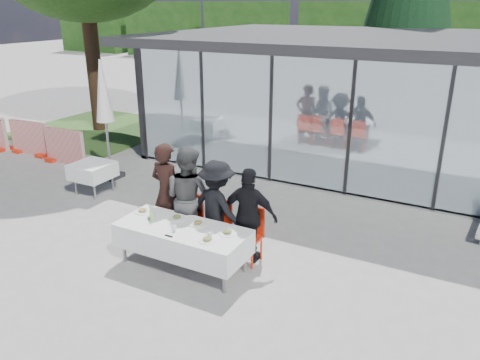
% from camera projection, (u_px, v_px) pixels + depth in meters
% --- Properties ---
extents(ground, '(90.00, 90.00, 0.00)m').
position_uv_depth(ground, '(221.00, 263.00, 8.14)').
color(ground, gray).
rests_on(ground, ground).
extents(pavilion, '(14.80, 8.80, 3.44)m').
position_uv_depth(pavilion, '(426.00, 82.00, 13.24)').
color(pavilion, gray).
rests_on(pavilion, ground).
extents(treeline, '(62.50, 2.00, 4.40)m').
position_uv_depth(treeline, '(404.00, 36.00, 31.36)').
color(treeline, '#1A3C13').
rests_on(treeline, ground).
extents(dining_table, '(2.26, 0.96, 0.75)m').
position_uv_depth(dining_table, '(183.00, 238.00, 7.86)').
color(dining_table, white).
rests_on(dining_table, ground).
extents(diner_a, '(0.76, 0.76, 1.91)m').
position_uv_depth(diner_a, '(167.00, 193.00, 8.66)').
color(diner_a, black).
rests_on(diner_a, ground).
extents(diner_chair_a, '(0.44, 0.44, 0.97)m').
position_uv_depth(diner_chair_a, '(169.00, 212.00, 8.84)').
color(diner_chair_a, red).
rests_on(diner_chair_a, ground).
extents(diner_b, '(1.03, 1.03, 1.90)m').
position_uv_depth(diner_b, '(188.00, 197.00, 8.46)').
color(diner_b, '#4D4D4D').
rests_on(diner_b, ground).
extents(diner_chair_b, '(0.44, 0.44, 0.97)m').
position_uv_depth(diner_chair_b, '(190.00, 217.00, 8.63)').
color(diner_chair_b, red).
rests_on(diner_chair_b, ground).
extents(diner_c, '(1.36, 1.36, 1.74)m').
position_uv_depth(diner_c, '(217.00, 208.00, 8.22)').
color(diner_c, black).
rests_on(diner_c, ground).
extents(diner_chair_c, '(0.44, 0.44, 0.97)m').
position_uv_depth(diner_chair_c, '(218.00, 224.00, 8.37)').
color(diner_chair_c, red).
rests_on(diner_chair_c, ground).
extents(diner_d, '(1.11, 1.11, 1.70)m').
position_uv_depth(diner_d, '(249.00, 216.00, 7.95)').
color(diner_d, black).
rests_on(diner_d, ground).
extents(diner_chair_d, '(0.44, 0.44, 0.97)m').
position_uv_depth(diner_chair_d, '(250.00, 232.00, 8.09)').
color(diner_chair_d, red).
rests_on(diner_chair_d, ground).
extents(plate_a, '(0.29, 0.29, 0.07)m').
position_uv_depth(plate_a, '(143.00, 211.00, 8.33)').
color(plate_a, white).
rests_on(plate_a, dining_table).
extents(plate_b, '(0.29, 0.29, 0.07)m').
position_uv_depth(plate_b, '(177.00, 218.00, 8.07)').
color(plate_b, white).
rests_on(plate_b, dining_table).
extents(plate_c, '(0.29, 0.29, 0.07)m').
position_uv_depth(plate_c, '(198.00, 223.00, 7.86)').
color(plate_c, white).
rests_on(plate_c, dining_table).
extents(plate_d, '(0.29, 0.29, 0.07)m').
position_uv_depth(plate_d, '(227.00, 232.00, 7.55)').
color(plate_d, white).
rests_on(plate_d, dining_table).
extents(plate_extra, '(0.29, 0.29, 0.07)m').
position_uv_depth(plate_extra, '(207.00, 240.00, 7.32)').
color(plate_extra, white).
rests_on(plate_extra, dining_table).
extents(juice_bottle, '(0.06, 0.06, 0.17)m').
position_uv_depth(juice_bottle, '(152.00, 217.00, 7.96)').
color(juice_bottle, '#83B54B').
rests_on(juice_bottle, dining_table).
extents(drinking_glasses, '(0.71, 0.14, 0.10)m').
position_uv_depth(drinking_glasses, '(192.00, 231.00, 7.52)').
color(drinking_glasses, silver).
rests_on(drinking_glasses, dining_table).
extents(folded_eyeglasses, '(0.14, 0.03, 0.01)m').
position_uv_depth(folded_eyeglasses, '(169.00, 236.00, 7.47)').
color(folded_eyeglasses, black).
rests_on(folded_eyeglasses, dining_table).
extents(spare_table_left, '(0.86, 0.86, 0.74)m').
position_uv_depth(spare_table_left, '(93.00, 171.00, 10.98)').
color(spare_table_left, white).
rests_on(spare_table_left, ground).
extents(market_umbrella, '(0.50, 0.50, 3.00)m').
position_uv_depth(market_umbrella, '(104.00, 100.00, 11.43)').
color(market_umbrella, black).
rests_on(market_umbrella, ground).
extents(grass_patch, '(5.00, 5.00, 0.02)m').
position_uv_depth(grass_patch, '(101.00, 129.00, 16.82)').
color(grass_patch, '#385926').
rests_on(grass_patch, ground).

